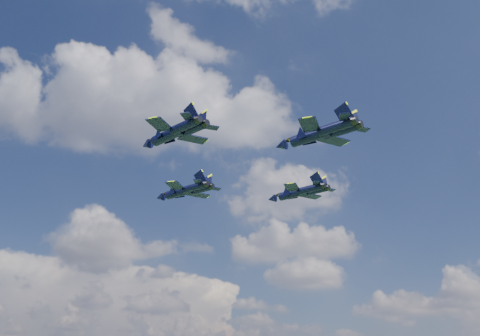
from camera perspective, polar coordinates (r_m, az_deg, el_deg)
name	(u,v)px	position (r m, az deg, el deg)	size (l,w,h in m)	color
jet_lead	(178,192)	(118.95, -6.65, -2.60)	(15.51, 13.79, 4.01)	black
jet_left	(166,136)	(95.51, -7.86, 3.41)	(15.01, 14.95, 4.07)	black
jet_right	(291,194)	(118.94, 5.50, -2.76)	(14.82, 13.76, 3.90)	black
jet_slot	(308,137)	(96.52, 7.26, 3.32)	(16.51, 15.45, 4.35)	black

